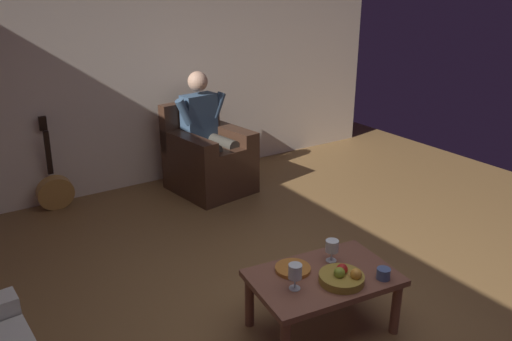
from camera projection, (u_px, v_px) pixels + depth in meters
name	position (u px, v px, depth m)	size (l,w,h in m)	color
ground_plane	(336.00, 318.00, 3.37)	(7.20, 7.20, 0.00)	brown
wall_back	(149.00, 56.00, 5.24)	(5.95, 0.06, 2.78)	beige
armchair	(208.00, 159.00, 5.34)	(0.81, 0.89, 0.92)	#3E261A
person_seated	(207.00, 129.00, 5.22)	(0.63, 0.65, 1.26)	#3A536D
coffee_table	(323.00, 283.00, 3.15)	(0.97, 0.68, 0.40)	brown
guitar	(55.00, 189.00, 4.91)	(0.35, 0.21, 0.93)	#B5823E
wine_glass_near	(332.00, 247.00, 3.26)	(0.09, 0.09, 0.15)	silver
wine_glass_far	(295.00, 273.00, 2.96)	(0.08, 0.08, 0.16)	silver
fruit_bowl	(342.00, 277.00, 3.05)	(0.28, 0.28, 0.11)	olive
decorative_dish	(293.00, 269.00, 3.18)	(0.23, 0.23, 0.02)	#B66C28
candle_jar	(383.00, 274.00, 3.08)	(0.08, 0.08, 0.07)	#4B6092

